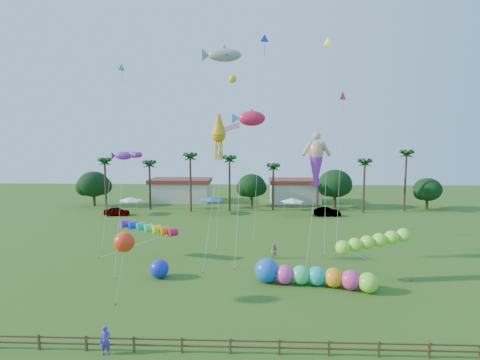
{
  "coord_description": "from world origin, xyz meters",
  "views": [
    {
      "loc": [
        1.37,
        -27.64,
        13.15
      ],
      "look_at": [
        0.0,
        10.0,
        9.0
      ],
      "focal_mm": 28.0,
      "sensor_mm": 36.0,
      "label": 1
    }
  ],
  "objects_px": {
    "blue_ball": "(159,269)",
    "spectator_b": "(274,251)",
    "car_b": "(327,212)",
    "caterpillar_inflatable": "(310,276)",
    "spectator_a": "(105,340)",
    "car_a": "(117,211)"
  },
  "relations": [
    {
      "from": "car_a",
      "to": "car_b",
      "type": "relative_size",
      "value": 0.95
    },
    {
      "from": "spectator_a",
      "to": "spectator_b",
      "type": "distance_m",
      "value": 21.99
    },
    {
      "from": "car_b",
      "to": "caterpillar_inflatable",
      "type": "height_order",
      "value": "caterpillar_inflatable"
    },
    {
      "from": "car_b",
      "to": "spectator_b",
      "type": "relative_size",
      "value": 2.7
    },
    {
      "from": "car_a",
      "to": "car_b",
      "type": "distance_m",
      "value": 36.21
    },
    {
      "from": "spectator_b",
      "to": "spectator_a",
      "type": "bearing_deg",
      "value": -88.31
    },
    {
      "from": "car_a",
      "to": "caterpillar_inflatable",
      "type": "xyz_separation_m",
      "value": [
        28.63,
        -29.99,
        0.21
      ]
    },
    {
      "from": "car_a",
      "to": "spectator_b",
      "type": "height_order",
      "value": "spectator_b"
    },
    {
      "from": "caterpillar_inflatable",
      "to": "blue_ball",
      "type": "xyz_separation_m",
      "value": [
        -14.0,
        1.42,
        -0.04
      ]
    },
    {
      "from": "car_a",
      "to": "spectator_a",
      "type": "relative_size",
      "value": 2.35
    },
    {
      "from": "spectator_a",
      "to": "spectator_b",
      "type": "xyz_separation_m",
      "value": [
        11.33,
        18.84,
        -0.08
      ]
    },
    {
      "from": "car_b",
      "to": "spectator_a",
      "type": "xyz_separation_m",
      "value": [
        -21.67,
        -42.2,
        0.17
      ]
    },
    {
      "from": "caterpillar_inflatable",
      "to": "car_a",
      "type": "bearing_deg",
      "value": 146.04
    },
    {
      "from": "car_b",
      "to": "spectator_b",
      "type": "distance_m",
      "value": 25.55
    },
    {
      "from": "car_a",
      "to": "spectator_b",
      "type": "xyz_separation_m",
      "value": [
        25.86,
        -22.48,
        0.1
      ]
    },
    {
      "from": "car_b",
      "to": "spectator_a",
      "type": "height_order",
      "value": "spectator_a"
    },
    {
      "from": "car_b",
      "to": "spectator_b",
      "type": "xyz_separation_m",
      "value": [
        -10.34,
        -23.36,
        0.09
      ]
    },
    {
      "from": "car_a",
      "to": "spectator_b",
      "type": "relative_size",
      "value": 2.58
    },
    {
      "from": "blue_ball",
      "to": "spectator_b",
      "type": "bearing_deg",
      "value": 28.45
    },
    {
      "from": "car_b",
      "to": "caterpillar_inflatable",
      "type": "distance_m",
      "value": 31.78
    },
    {
      "from": "car_b",
      "to": "caterpillar_inflatable",
      "type": "bearing_deg",
      "value": 170.9
    },
    {
      "from": "car_a",
      "to": "spectator_b",
      "type": "bearing_deg",
      "value": -135.01
    }
  ]
}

